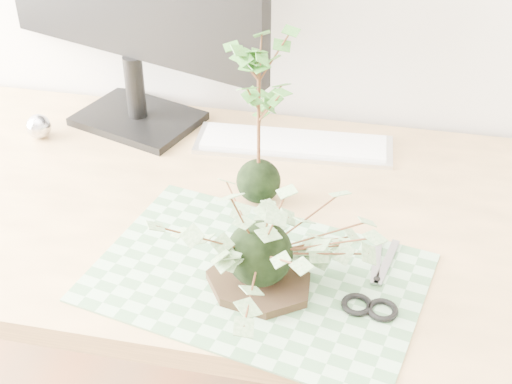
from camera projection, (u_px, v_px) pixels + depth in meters
desk at (264, 248)px, 1.32m from camera, size 1.60×0.70×0.74m
cutting_mat at (257, 277)px, 1.12m from camera, size 0.56×0.43×0.00m
stone_dish at (259, 283)px, 1.09m from camera, size 0.20×0.20×0.01m
ivy_kokedama at (260, 229)px, 1.03m from camera, size 0.37×0.37×0.20m
maple_kokedama at (259, 83)px, 1.16m from camera, size 0.20×0.20×0.33m
keyboard at (294, 144)px, 1.44m from camera, size 0.40×0.14×0.02m
foil_ball at (39, 126)px, 1.46m from camera, size 0.05×0.05×0.05m
scissors at (374, 297)px, 1.07m from camera, size 0.09×0.19×0.01m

